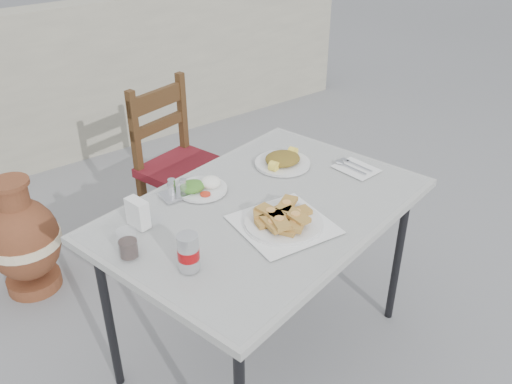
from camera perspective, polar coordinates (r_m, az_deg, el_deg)
ground at (r=2.79m, az=-3.51°, el=-15.99°), size 80.00×80.00×0.00m
cafe_table at (r=2.30m, az=0.93°, el=-2.58°), size 1.52×1.19×0.83m
pide_plate at (r=2.13m, az=2.90°, el=-2.72°), size 0.39×0.39×0.07m
salad_rice_plate at (r=2.37m, az=-5.80°, el=0.59°), size 0.22×0.22×0.06m
salad_chopped_plate at (r=2.58m, az=2.82°, el=3.34°), size 0.26×0.26×0.06m
soda_can at (r=1.89m, az=-7.13°, el=-6.31°), size 0.08×0.08×0.14m
cola_glass at (r=2.00m, az=-13.32°, el=-5.45°), size 0.08×0.08×0.11m
napkin_holder at (r=2.15m, az=-12.34°, el=-2.17°), size 0.07×0.10×0.12m
condiment_caddy at (r=2.34m, az=-8.50°, el=0.12°), size 0.12×0.10×0.08m
cutlery_napkin at (r=2.59m, az=10.21°, el=2.59°), size 0.16×0.21×0.01m
chair at (r=3.26m, az=-7.97°, el=2.82°), size 0.55×0.55×1.01m
terracotta_urn at (r=3.19m, az=-23.25°, el=-4.68°), size 0.39×0.39×0.68m
back_wall at (r=4.48m, az=-22.53°, el=9.65°), size 6.00×0.25×1.20m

